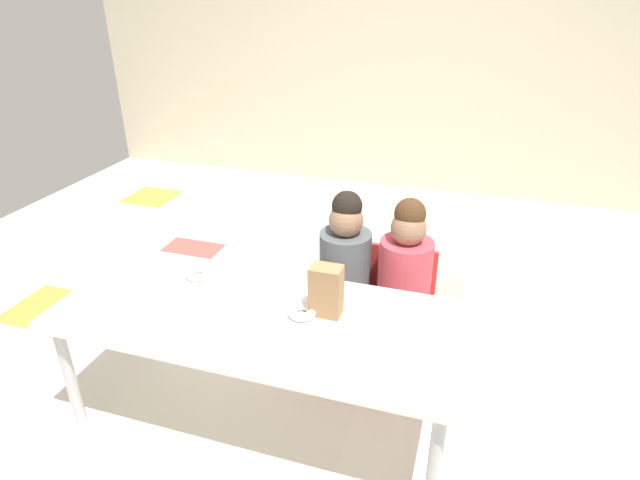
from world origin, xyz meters
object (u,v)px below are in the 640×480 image
(seated_child_middle_seat, at_px, (405,269))
(paper_plate_near_edge, at_px, (198,277))
(seated_child_near_camera, at_px, (346,260))
(donut_powdered_loose, at_px, (302,312))
(craft_table, at_px, (260,322))
(paper_bag_brown, at_px, (326,291))
(paper_plate_center_table, at_px, (263,320))
(donut_powdered_on_plate, at_px, (198,273))

(seated_child_middle_seat, xyz_separation_m, paper_plate_near_edge, (-0.90, -0.41, 0.02))
(seated_child_near_camera, distance_m, donut_powdered_loose, 0.55)
(craft_table, relative_size, paper_plate_near_edge, 9.61)
(donut_powdered_loose, bearing_deg, paper_bag_brown, 26.91)
(paper_bag_brown, distance_m, paper_plate_center_table, 0.28)
(craft_table, distance_m, seated_child_near_camera, 0.63)
(craft_table, bearing_deg, donut_powdered_on_plate, 155.30)
(paper_bag_brown, relative_size, donut_powdered_loose, 1.80)
(paper_plate_near_edge, relative_size, paper_plate_center_table, 1.00)
(donut_powdered_on_plate, bearing_deg, seated_child_middle_seat, 24.30)
(seated_child_near_camera, height_order, donut_powdered_on_plate, seated_child_near_camera)
(paper_bag_brown, xyz_separation_m, paper_plate_near_edge, (-0.65, 0.10, -0.11))
(craft_table, distance_m, seated_child_middle_seat, 0.78)
(paper_plate_center_table, bearing_deg, donut_powdered_loose, 31.52)
(paper_bag_brown, bearing_deg, seated_child_near_camera, 95.64)
(paper_plate_center_table, height_order, donut_powdered_on_plate, donut_powdered_on_plate)
(craft_table, relative_size, paper_plate_center_table, 9.61)
(paper_plate_near_edge, xyz_separation_m, paper_plate_center_table, (0.42, -0.23, 0.00))
(paper_bag_brown, bearing_deg, craft_table, -162.90)
(donut_powdered_loose, bearing_deg, donut_powdered_on_plate, 165.90)
(donut_powdered_on_plate, bearing_deg, donut_powdered_loose, -14.10)
(seated_child_middle_seat, bearing_deg, seated_child_near_camera, 180.00)
(craft_table, xyz_separation_m, paper_plate_near_edge, (-0.39, 0.18, 0.05))
(seated_child_near_camera, height_order, paper_bag_brown, seated_child_near_camera)
(craft_table, relative_size, seated_child_near_camera, 1.89)
(seated_child_near_camera, bearing_deg, craft_table, -110.26)
(craft_table, distance_m, donut_powdered_on_plate, 0.43)
(paper_plate_near_edge, bearing_deg, paper_bag_brown, -8.34)
(seated_child_near_camera, xyz_separation_m, paper_bag_brown, (0.05, -0.50, 0.13))
(craft_table, height_order, donut_powdered_on_plate, donut_powdered_on_plate)
(seated_child_near_camera, height_order, seated_child_middle_seat, same)
(paper_plate_near_edge, distance_m, donut_powdered_on_plate, 0.02)
(paper_bag_brown, bearing_deg, paper_plate_center_table, -150.23)
(seated_child_near_camera, distance_m, seated_child_middle_seat, 0.30)
(seated_child_middle_seat, height_order, donut_powdered_loose, seated_child_middle_seat)
(craft_table, xyz_separation_m, donut_powdered_loose, (0.18, 0.04, 0.07))
(craft_table, bearing_deg, paper_plate_center_table, -53.43)
(seated_child_near_camera, height_order, donut_powdered_loose, seated_child_near_camera)
(seated_child_near_camera, relative_size, donut_powdered_on_plate, 7.67)
(paper_plate_near_edge, relative_size, donut_powdered_on_plate, 1.51)
(paper_bag_brown, relative_size, paper_plate_near_edge, 1.22)
(paper_bag_brown, xyz_separation_m, donut_powdered_loose, (-0.09, -0.05, -0.09))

